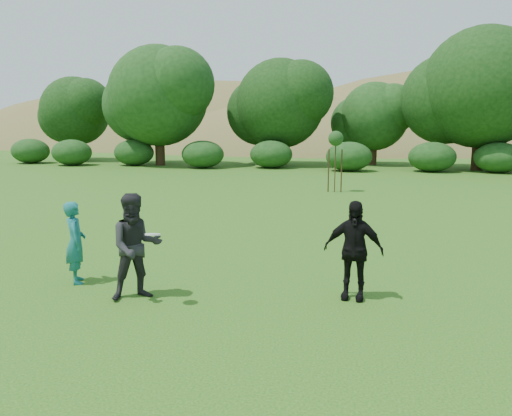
# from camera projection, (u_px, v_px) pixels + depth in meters

# --- Properties ---
(ground) EXTENTS (120.00, 120.00, 0.00)m
(ground) POSITION_uv_depth(u_px,v_px,m) (222.00, 288.00, 9.75)
(ground) COLOR #19470C
(ground) RESTS_ON ground
(player_teal) EXTENTS (0.67, 0.72, 1.66)m
(player_teal) POSITION_uv_depth(u_px,v_px,m) (75.00, 242.00, 9.99)
(player_teal) COLOR #176568
(player_teal) RESTS_ON ground
(player_grey) EXTENTS (1.20, 1.15, 1.96)m
(player_grey) POSITION_uv_depth(u_px,v_px,m) (136.00, 247.00, 9.05)
(player_grey) COLOR #242326
(player_grey) RESTS_ON ground
(player_black) EXTENTS (1.11, 0.54, 1.83)m
(player_black) POSITION_uv_depth(u_px,v_px,m) (353.00, 250.00, 9.05)
(player_black) COLOR black
(player_black) RESTS_ON ground
(frisbee) EXTENTS (0.27, 0.27, 0.07)m
(frisbee) POSITION_uv_depth(u_px,v_px,m) (153.00, 234.00, 8.58)
(frisbee) COLOR white
(frisbee) RESTS_ON ground
(sapling) EXTENTS (0.70, 0.70, 2.85)m
(sapling) POSITION_uv_depth(u_px,v_px,m) (336.00, 140.00, 23.06)
(sapling) COLOR #3F2818
(sapling) RESTS_ON ground
(hillside) EXTENTS (150.00, 72.00, 52.00)m
(hillside) POSITION_uv_depth(u_px,v_px,m) (345.00, 222.00, 77.70)
(hillside) COLOR olive
(hillside) RESTS_ON ground
(tree_row) EXTENTS (53.92, 10.38, 9.62)m
(tree_row) POSITION_uv_depth(u_px,v_px,m) (378.00, 100.00, 35.81)
(tree_row) COLOR #3A2616
(tree_row) RESTS_ON ground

